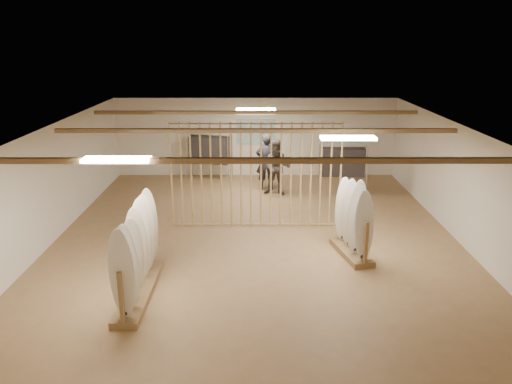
{
  "coord_description": "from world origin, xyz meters",
  "views": [
    {
      "loc": [
        -0.02,
        -11.68,
        4.82
      ],
      "look_at": [
        0.0,
        0.0,
        1.2
      ],
      "focal_mm": 35.0,
      "sensor_mm": 36.0,
      "label": 1
    }
  ],
  "objects_px": {
    "clothing_rack_b": "(343,162)",
    "shopper_a": "(266,158)",
    "rack_left": "(138,265)",
    "shopper_b": "(277,164)",
    "rack_right": "(353,230)",
    "clothing_rack_a": "(209,150)"
  },
  "relations": [
    {
      "from": "rack_left",
      "to": "rack_right",
      "type": "bearing_deg",
      "value": 22.39
    },
    {
      "from": "shopper_a",
      "to": "rack_right",
      "type": "bearing_deg",
      "value": 106.91
    },
    {
      "from": "rack_left",
      "to": "shopper_b",
      "type": "xyz_separation_m",
      "value": [
        2.98,
        6.52,
        0.39
      ]
    },
    {
      "from": "shopper_b",
      "to": "rack_right",
      "type": "bearing_deg",
      "value": -64.33
    },
    {
      "from": "rack_left",
      "to": "shopper_a",
      "type": "relative_size",
      "value": 1.21
    },
    {
      "from": "clothing_rack_b",
      "to": "shopper_a",
      "type": "distance_m",
      "value": 2.47
    },
    {
      "from": "clothing_rack_b",
      "to": "rack_left",
      "type": "bearing_deg",
      "value": -123.96
    },
    {
      "from": "clothing_rack_a",
      "to": "clothing_rack_b",
      "type": "relative_size",
      "value": 1.04
    },
    {
      "from": "rack_left",
      "to": "clothing_rack_b",
      "type": "height_order",
      "value": "rack_left"
    },
    {
      "from": "rack_right",
      "to": "shopper_a",
      "type": "relative_size",
      "value": 0.84
    },
    {
      "from": "clothing_rack_b",
      "to": "shopper_a",
      "type": "height_order",
      "value": "shopper_a"
    },
    {
      "from": "clothing_rack_a",
      "to": "shopper_a",
      "type": "distance_m",
      "value": 2.33
    },
    {
      "from": "shopper_b",
      "to": "clothing_rack_b",
      "type": "bearing_deg",
      "value": 11.74
    },
    {
      "from": "rack_left",
      "to": "rack_right",
      "type": "relative_size",
      "value": 1.44
    },
    {
      "from": "clothing_rack_b",
      "to": "shopper_b",
      "type": "xyz_separation_m",
      "value": [
        -2.1,
        -0.15,
        -0.02
      ]
    },
    {
      "from": "rack_right",
      "to": "rack_left",
      "type": "bearing_deg",
      "value": -170.67
    },
    {
      "from": "rack_right",
      "to": "shopper_b",
      "type": "xyz_separation_m",
      "value": [
        -1.53,
        4.69,
        0.4
      ]
    },
    {
      "from": "rack_right",
      "to": "clothing_rack_a",
      "type": "bearing_deg",
      "value": 107.85
    },
    {
      "from": "rack_left",
      "to": "rack_right",
      "type": "xyz_separation_m",
      "value": [
        4.5,
        1.83,
        -0.01
      ]
    },
    {
      "from": "rack_right",
      "to": "clothing_rack_a",
      "type": "xyz_separation_m",
      "value": [
        -3.84,
        6.46,
        0.46
      ]
    },
    {
      "from": "shopper_b",
      "to": "rack_left",
      "type": "bearing_deg",
      "value": -106.89
    },
    {
      "from": "rack_right",
      "to": "shopper_a",
      "type": "xyz_separation_m",
      "value": [
        -1.87,
        5.22,
        0.46
      ]
    }
  ]
}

